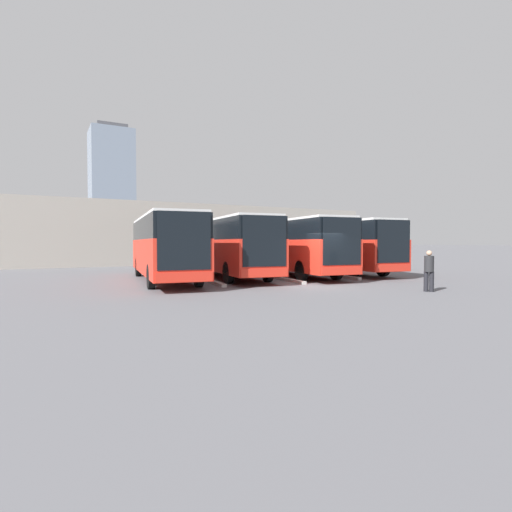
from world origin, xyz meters
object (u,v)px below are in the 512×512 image
bus_0 (336,245)px  pedestrian (429,270)px  bus_3 (164,246)px  bus_1 (290,245)px  bus_2 (228,245)px

bus_0 → pedestrian: bearing=78.8°
bus_0 → bus_3: 11.84m
bus_1 → pedestrian: (-0.59, 9.64, -0.96)m
bus_1 → bus_3: size_ratio=1.00×
bus_0 → bus_1: same height
bus_2 → pedestrian: 11.29m
bus_0 → bus_2: size_ratio=1.00×
bus_1 → pedestrian: bearing=100.7°
bus_1 → bus_3: bearing=6.4°
bus_0 → pedestrian: (3.36, 10.08, -0.96)m
bus_0 → bus_1: 3.97m
pedestrian → bus_3: bearing=-174.8°
bus_0 → bus_2: 7.89m
pedestrian → bus_2: bearing=168.0°
bus_3 → pedestrian: 12.95m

